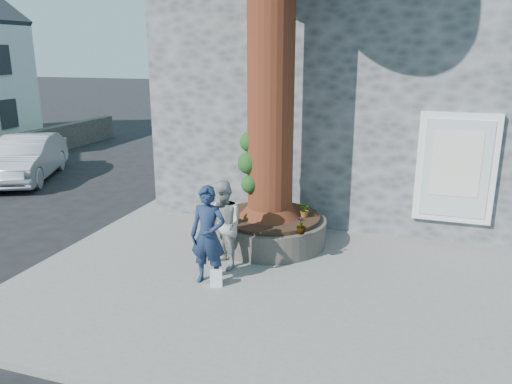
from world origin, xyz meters
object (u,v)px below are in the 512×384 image
(planter, at_px, (270,229))
(man, at_px, (208,235))
(woman, at_px, (223,225))
(car_silver, at_px, (27,158))

(planter, bearing_deg, man, -102.55)
(woman, height_order, car_silver, woman)
(planter, height_order, woman, woman)
(man, xyz_separation_m, car_silver, (-8.47, 5.18, -0.27))
(man, xyz_separation_m, woman, (0.01, 0.63, -0.04))
(woman, bearing_deg, planter, 113.58)
(planter, relative_size, man, 1.36)
(woman, relative_size, car_silver, 0.38)
(planter, bearing_deg, woman, -107.48)
(planter, distance_m, woman, 1.59)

